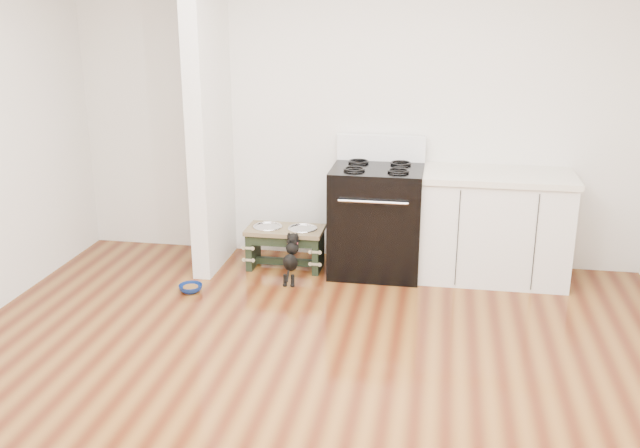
{
  "coord_description": "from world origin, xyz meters",
  "views": [
    {
      "loc": [
        0.78,
        -3.62,
        2.28
      ],
      "look_at": [
        -0.17,
        1.76,
        0.53
      ],
      "focal_mm": 40.0,
      "sensor_mm": 36.0,
      "label": 1
    }
  ],
  "objects": [
    {
      "name": "ground",
      "position": [
        0.0,
        0.0,
        0.0
      ],
      "size": [
        5.0,
        5.0,
        0.0
      ],
      "primitive_type": "plane",
      "color": "#4A1E0D",
      "rests_on": "ground"
    },
    {
      "name": "oven_range",
      "position": [
        0.25,
        2.16,
        0.48
      ],
      "size": [
        0.76,
        0.69,
        1.14
      ],
      "color": "black",
      "rests_on": "ground"
    },
    {
      "name": "room_shell",
      "position": [
        0.0,
        0.0,
        1.62
      ],
      "size": [
        5.0,
        5.0,
        5.0
      ],
      "color": "silver",
      "rests_on": "ground"
    },
    {
      "name": "dog_feeder",
      "position": [
        -0.54,
        2.09,
        0.26
      ],
      "size": [
        0.67,
        0.36,
        0.38
      ],
      "color": "black",
      "rests_on": "ground"
    },
    {
      "name": "puppy",
      "position": [
        -0.42,
        1.78,
        0.22
      ],
      "size": [
        0.12,
        0.34,
        0.41
      ],
      "color": "black",
      "rests_on": "ground"
    },
    {
      "name": "floor_bowl",
      "position": [
        -1.17,
        1.43,
        0.03
      ],
      "size": [
        0.25,
        0.25,
        0.06
      ],
      "rotation": [
        0.0,
        0.0,
        -0.41
      ],
      "color": "navy",
      "rests_on": "ground"
    },
    {
      "name": "cabinet_run",
      "position": [
        1.23,
        2.18,
        0.45
      ],
      "size": [
        1.24,
        0.64,
        0.91
      ],
      "color": "silver",
      "rests_on": "ground"
    },
    {
      "name": "partition_wall",
      "position": [
        -1.18,
        2.1,
        1.35
      ],
      "size": [
        0.15,
        0.8,
        2.7
      ],
      "primitive_type": "cube",
      "color": "silver",
      "rests_on": "ground"
    }
  ]
}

